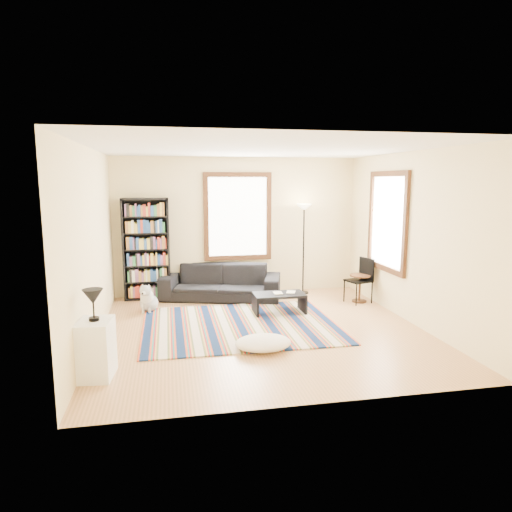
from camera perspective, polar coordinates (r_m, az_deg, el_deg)
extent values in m
cube|color=tan|center=(7.32, 0.76, -9.55)|extent=(5.00, 5.00, 0.10)
cube|color=white|center=(6.95, 0.81, 13.71)|extent=(5.00, 5.00, 0.10)
cube|color=beige|center=(9.48, -2.37, 3.77)|extent=(5.00, 0.10, 2.80)
cube|color=beige|center=(4.56, 7.34, -2.40)|extent=(5.00, 0.10, 2.80)
cube|color=beige|center=(6.94, -20.31, 1.13)|extent=(0.10, 5.00, 2.80)
cube|color=beige|center=(7.91, 19.19, 2.14)|extent=(0.10, 5.00, 2.80)
cube|color=white|center=(9.39, -2.30, 4.94)|extent=(1.20, 0.06, 1.60)
cube|color=white|center=(8.55, 16.12, 4.14)|extent=(0.06, 1.20, 1.60)
cube|color=#0D1F44|center=(7.50, -2.02, -8.61)|extent=(3.11, 2.49, 0.02)
imported|color=black|center=(9.11, -4.40, -3.24)|extent=(2.49, 1.52, 0.68)
cube|color=black|center=(9.21, -13.54, 0.84)|extent=(0.90, 0.30, 2.00)
cube|color=black|center=(8.13, 2.90, -5.94)|extent=(0.97, 0.64, 0.36)
imported|color=beige|center=(8.06, 2.22, -4.68)|extent=(0.16, 0.21, 0.02)
imported|color=beige|center=(8.16, 3.85, -4.52)|extent=(0.21, 0.25, 0.02)
ellipsoid|color=white|center=(6.45, 0.90, -10.80)|extent=(0.90, 0.76, 0.20)
cylinder|color=#452611|center=(9.07, 12.83, -3.95)|extent=(0.48, 0.48, 0.54)
cube|color=black|center=(8.99, 12.67, -3.03)|extent=(0.52, 0.51, 0.86)
cube|color=white|center=(5.85, -19.38, -10.91)|extent=(0.43, 0.54, 0.70)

